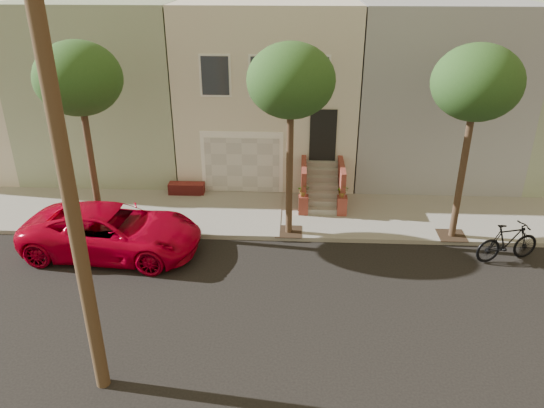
{
  "coord_description": "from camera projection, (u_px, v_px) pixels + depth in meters",
  "views": [
    {
      "loc": [
        1.21,
        -11.89,
        8.67
      ],
      "look_at": [
        0.48,
        3.0,
        1.61
      ],
      "focal_mm": 34.62,
      "sensor_mm": 36.0,
      "label": 1
    }
  ],
  "objects": [
    {
      "name": "tree_mid",
      "position": [
        291.0,
        82.0,
        15.73
      ],
      "size": [
        2.7,
        2.57,
        6.3
      ],
      "color": "#2D2116",
      "rests_on": "sidewalk"
    },
    {
      "name": "tree_right",
      "position": [
        477.0,
        84.0,
        15.48
      ],
      "size": [
        2.7,
        2.57,
        6.3
      ],
      "color": "#2D2116",
      "rests_on": "sidewalk"
    },
    {
      "name": "ground",
      "position": [
        249.0,
        302.0,
        14.5
      ],
      "size": [
        90.0,
        90.0,
        0.0
      ],
      "primitive_type": "plane",
      "color": "black",
      "rests_on": "ground"
    },
    {
      "name": "motorcycle",
      "position": [
        508.0,
        242.0,
        16.27
      ],
      "size": [
        2.21,
        1.16,
        1.28
      ],
      "primitive_type": "imported",
      "rotation": [
        0.0,
        0.0,
        1.85
      ],
      "color": "black",
      "rests_on": "ground"
    },
    {
      "name": "pickup_truck",
      "position": [
        113.0,
        231.0,
        16.63
      ],
      "size": [
        5.77,
        3.0,
        1.55
      ],
      "primitive_type": "imported",
      "rotation": [
        0.0,
        0.0,
        1.49
      ],
      "color": "#B8001E",
      "rests_on": "ground"
    },
    {
      "name": "sidewalk",
      "position": [
        262.0,
        214.0,
        19.3
      ],
      "size": [
        40.0,
        3.7,
        0.15
      ],
      "primitive_type": "cube",
      "color": "gray",
      "rests_on": "ground"
    },
    {
      "name": "tree_left",
      "position": [
        79.0,
        80.0,
        16.02
      ],
      "size": [
        2.7,
        2.57,
        6.3
      ],
      "color": "#2D2116",
      "rests_on": "sidewalk"
    },
    {
      "name": "house_row",
      "position": [
        270.0,
        83.0,
        23.04
      ],
      "size": [
        33.1,
        11.7,
        7.0
      ],
      "color": "#BCB3A1",
      "rests_on": "sidewalk"
    }
  ]
}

